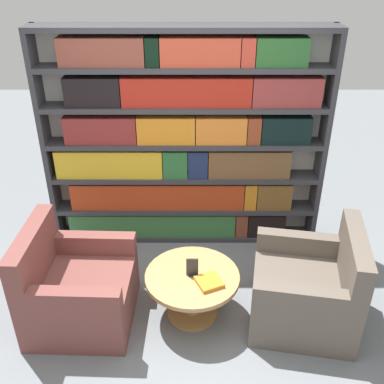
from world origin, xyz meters
The scene contains 7 objects.
ground_plane centered at (0.00, 0.00, 0.00)m, with size 14.00×14.00×0.00m, color slate.
bookshelf centered at (-0.01, 1.50, 1.10)m, with size 2.81×0.30×2.25m.
armchair_left centered at (-0.91, 0.24, 0.31)m, with size 0.88×0.88×0.90m.
armchair_right centered at (1.06, 0.23, 0.31)m, with size 0.98×0.98×0.90m.
coffee_table centered at (0.07, 0.27, 0.32)m, with size 0.80×0.80×0.44m.
table_sign centered at (0.07, 0.27, 0.52)m, with size 0.10×0.06×0.17m.
stray_book centered at (0.21, 0.17, 0.46)m, with size 0.26×0.26×0.03m.
Camera 1 is at (0.07, -2.66, 2.92)m, focal length 42.00 mm.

